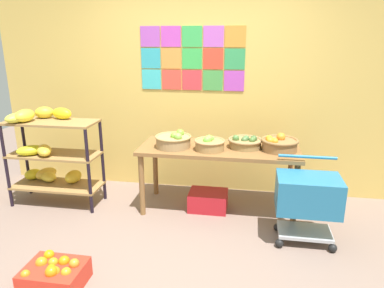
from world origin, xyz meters
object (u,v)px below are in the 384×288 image
Objects in this scene: fruit_basket_back_right at (210,144)px; banana_shelf_unit at (48,151)px; fruit_basket_right at (279,144)px; shopping_cart at (308,197)px; orange_crate_foreground at (55,274)px; produce_crate_under_table at (208,200)px; fruit_basket_back_left at (174,140)px; display_table at (219,155)px; fruit_basket_left at (245,142)px.

banana_shelf_unit is at bearing -178.99° from fruit_basket_back_right.
fruit_basket_right is 0.49× the size of shopping_cart.
orange_crate_foreground is (-1.77, -1.54, -0.71)m from fruit_basket_right.
fruit_basket_back_right is 0.70m from produce_crate_under_table.
fruit_basket_back_left is 0.87× the size of orange_crate_foreground.
banana_shelf_unit is at bearing -175.76° from display_table.
shopping_cart is (2.85, -0.40, -0.17)m from banana_shelf_unit.
banana_shelf_unit reaches higher than produce_crate_under_table.
display_table is at bearing 53.78° from orange_crate_foreground.
display_table is at bearing 8.96° from fruit_basket_back_left.
fruit_basket_left is at bearing 8.85° from fruit_basket_back_left.
fruit_basket_back_left is 0.50× the size of shopping_cart.
shopping_cart is (0.99, -0.51, 0.36)m from produce_crate_under_table.
shopping_cart is at bearing -31.59° from display_table.
display_table is at bearing 15.79° from produce_crate_under_table.
fruit_basket_left is 2.24m from orange_crate_foreground.
banana_shelf_unit is 2.64× the size of produce_crate_under_table.
fruit_basket_back_right is 1.91m from orange_crate_foreground.
display_table is 4.04× the size of produce_crate_under_table.
shopping_cart is at bearing 26.45° from orange_crate_foreground.
fruit_basket_back_right is 0.84× the size of fruit_basket_right.
shopping_cart is (0.61, -0.59, -0.33)m from fruit_basket_left.
fruit_basket_left is 0.80m from produce_crate_under_table.
fruit_basket_back_left reaches higher than fruit_basket_back_right.
fruit_basket_right is at bearing 112.26° from shopping_cart.
fruit_basket_left is 0.40m from fruit_basket_back_right.
fruit_basket_back_left is at bearing -173.06° from produce_crate_under_table.
shopping_cart is (2.02, 1.00, 0.36)m from orange_crate_foreground.
display_table is 4.63× the size of fruit_basket_left.
fruit_basket_left is 0.36m from fruit_basket_right.
fruit_basket_back_left reaches higher than display_table.
fruit_basket_left is (2.24, 0.19, 0.16)m from banana_shelf_unit.
produce_crate_under_table is at bearing 3.54° from banana_shelf_unit.
fruit_basket_right is 2.45m from orange_crate_foreground.
fruit_basket_back_left is 0.92× the size of produce_crate_under_table.
fruit_basket_back_right is 0.72× the size of orange_crate_foreground.
fruit_basket_back_right is 0.76× the size of produce_crate_under_table.
fruit_basket_left reaches higher than display_table.
banana_shelf_unit reaches higher than display_table.
display_table is 0.21m from fruit_basket_back_right.
shopping_cart is at bearing -7.97° from banana_shelf_unit.
banana_shelf_unit is 2.88× the size of fruit_basket_right.
shopping_cart is at bearing -23.82° from fruit_basket_back_right.
shopping_cart is (0.88, -0.54, -0.19)m from display_table.
banana_shelf_unit is 2.47× the size of orange_crate_foreground.
fruit_basket_right is (0.36, -0.05, 0.01)m from fruit_basket_left.
fruit_basket_back_left reaches higher than orange_crate_foreground.
orange_crate_foreground is (-1.04, -1.44, -0.70)m from fruit_basket_back_right.
display_table is 0.66m from fruit_basket_right.
fruit_basket_right is at bearing 41.06° from orange_crate_foreground.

